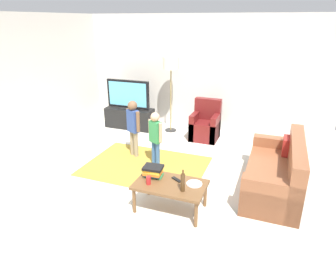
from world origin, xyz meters
name	(u,v)px	position (x,y,z in m)	size (l,w,h in m)	color
ground	(155,182)	(0.00, 0.00, 0.00)	(7.80, 7.80, 0.00)	beige
wall_back	(203,74)	(0.00, 3.00, 1.35)	(6.00, 0.12, 2.70)	silver
wall_left	(5,90)	(-3.00, 0.00, 1.35)	(0.12, 6.00, 2.70)	silver
area_rug	(146,166)	(-0.41, 0.49, 0.00)	(2.20, 1.60, 0.01)	#B28C33
tv_stand	(130,118)	(-1.67, 2.30, 0.24)	(1.20, 0.44, 0.50)	black
tv	(128,95)	(-1.67, 2.28, 0.85)	(1.10, 0.28, 0.71)	black
couch	(279,174)	(1.92, 0.46, 0.29)	(0.80, 1.80, 0.86)	brown
armchair	(206,126)	(0.29, 2.26, 0.30)	(0.60, 0.60, 0.90)	maroon
floor_lamp	(171,67)	(-0.63, 2.45, 1.54)	(0.36, 0.36, 1.78)	#262626
child_near_tv	(133,123)	(-0.82, 0.84, 0.68)	(0.35, 0.23, 1.13)	gray
child_center	(155,134)	(-0.25, 0.61, 0.62)	(0.32, 0.20, 1.03)	#33598C
coffee_table	(170,187)	(0.49, -0.61, 0.37)	(1.00, 0.60, 0.42)	brown
book_stack	(153,171)	(0.19, -0.51, 0.50)	(0.29, 0.25, 0.16)	#388C4C
bottle	(183,182)	(0.71, -0.73, 0.55)	(0.06, 0.06, 0.31)	#4C3319
tv_remote	(177,180)	(0.54, -0.49, 0.43)	(0.17, 0.05, 0.02)	black
soda_can	(149,180)	(0.21, -0.73, 0.48)	(0.07, 0.07, 0.12)	red
plate	(194,184)	(0.81, -0.51, 0.43)	(0.22, 0.22, 0.02)	white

